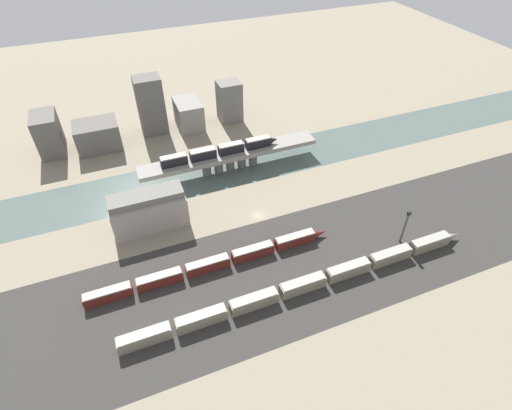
% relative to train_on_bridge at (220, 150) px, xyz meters
% --- Properties ---
extents(ground_plane, '(400.00, 400.00, 0.00)m').
position_rel_train_on_bridge_xyz_m(ground_plane, '(3.34, -27.91, -8.76)').
color(ground_plane, gray).
extents(railbed_yard, '(280.00, 42.00, 0.01)m').
position_rel_train_on_bridge_xyz_m(railbed_yard, '(3.34, -51.91, -8.76)').
color(railbed_yard, '#33302D').
rests_on(railbed_yard, ground).
extents(river_water, '(320.00, 22.57, 0.01)m').
position_rel_train_on_bridge_xyz_m(river_water, '(3.34, 0.00, -8.76)').
color(river_water, '#4C5B56').
rests_on(river_water, ground).
extents(bridge, '(66.39, 7.86, 7.01)m').
position_rel_train_on_bridge_xyz_m(bridge, '(3.34, 0.00, -3.42)').
color(bridge, gray).
rests_on(bridge, ground).
extents(train_on_bridge, '(43.84, 2.99, 3.58)m').
position_rel_train_on_bridge_xyz_m(train_on_bridge, '(0.00, 0.00, 0.00)').
color(train_on_bridge, black).
rests_on(train_on_bridge, bridge).
extents(train_yard_near, '(100.74, 3.04, 3.69)m').
position_rel_train_on_bridge_xyz_m(train_yard_near, '(4.91, -59.70, -6.95)').
color(train_yard_near, gray).
rests_on(train_yard_near, ground).
extents(train_yard_mid, '(70.73, 2.79, 3.48)m').
position_rel_train_on_bridge_xyz_m(train_yard_mid, '(-16.66, -43.70, -7.05)').
color(train_yard_mid, '#5B1E19').
rests_on(train_yard_mid, ground).
extents(warehouse_building, '(22.66, 10.04, 12.29)m').
position_rel_train_on_bridge_xyz_m(warehouse_building, '(-29.50, -19.21, -2.92)').
color(warehouse_building, '#9E998E').
rests_on(warehouse_building, ground).
extents(signal_tower, '(1.00, 0.74, 12.03)m').
position_rel_train_on_bridge_xyz_m(signal_tower, '(38.69, -54.68, -2.60)').
color(signal_tower, '#4C4C51').
rests_on(signal_tower, ground).
extents(city_block_far_left, '(9.02, 13.96, 15.83)m').
position_rel_train_on_bridge_xyz_m(city_block_far_left, '(-57.32, 36.63, -0.84)').
color(city_block_far_left, '#605B56').
rests_on(city_block_far_left, ground).
extents(city_block_left, '(16.57, 12.60, 10.88)m').
position_rel_train_on_bridge_xyz_m(city_block_left, '(-40.12, 32.91, -3.32)').
color(city_block_left, '#605B56').
rests_on(city_block_left, ground).
extents(city_block_center, '(10.41, 8.91, 23.59)m').
position_rel_train_on_bridge_xyz_m(city_block_center, '(-17.34, 37.84, 3.03)').
color(city_block_center, '#605B56').
rests_on(city_block_center, ground).
extents(city_block_right, '(10.13, 15.21, 11.32)m').
position_rel_train_on_bridge_xyz_m(city_block_right, '(-2.60, 36.46, -3.10)').
color(city_block_right, gray).
rests_on(city_block_right, ground).
extents(city_block_far_right, '(9.55, 8.73, 17.26)m').
position_rel_train_on_bridge_xyz_m(city_block_far_right, '(15.49, 35.55, -0.13)').
color(city_block_far_right, slate).
rests_on(city_block_far_right, ground).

